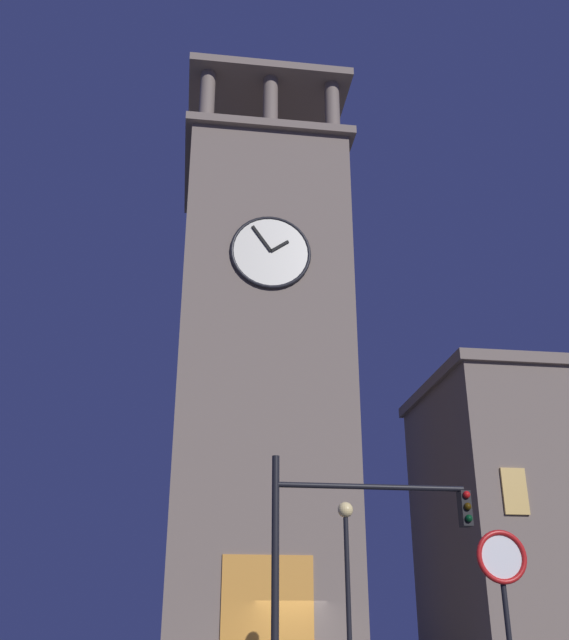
{
  "coord_description": "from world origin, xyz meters",
  "views": [
    {
      "loc": [
        3.79,
        25.47,
        1.55
      ],
      "look_at": [
        -0.25,
        -4.8,
        14.62
      ],
      "focal_mm": 40.83,
      "sensor_mm": 36.0,
      "label": 1
    }
  ],
  "objects_px": {
    "traffic_signal_near": "(348,538)",
    "street_lamp": "(347,556)",
    "no_horn_sign": "(503,574)",
    "clocktower": "(260,378)"
  },
  "relations": [
    {
      "from": "clocktower",
      "to": "street_lamp",
      "type": "height_order",
      "value": "clocktower"
    },
    {
      "from": "traffic_signal_near",
      "to": "street_lamp",
      "type": "bearing_deg",
      "value": -102.02
    },
    {
      "from": "traffic_signal_near",
      "to": "no_horn_sign",
      "type": "bearing_deg",
      "value": 105.54
    },
    {
      "from": "traffic_signal_near",
      "to": "no_horn_sign",
      "type": "height_order",
      "value": "traffic_signal_near"
    },
    {
      "from": "street_lamp",
      "to": "no_horn_sign",
      "type": "relative_size",
      "value": 1.68
    },
    {
      "from": "street_lamp",
      "to": "no_horn_sign",
      "type": "height_order",
      "value": "street_lamp"
    },
    {
      "from": "street_lamp",
      "to": "traffic_signal_near",
      "type": "bearing_deg",
      "value": 77.98
    },
    {
      "from": "clocktower",
      "to": "no_horn_sign",
      "type": "relative_size",
      "value": 10.0
    },
    {
      "from": "traffic_signal_near",
      "to": "street_lamp",
      "type": "height_order",
      "value": "traffic_signal_near"
    },
    {
      "from": "street_lamp",
      "to": "no_horn_sign",
      "type": "bearing_deg",
      "value": 90.93
    }
  ]
}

